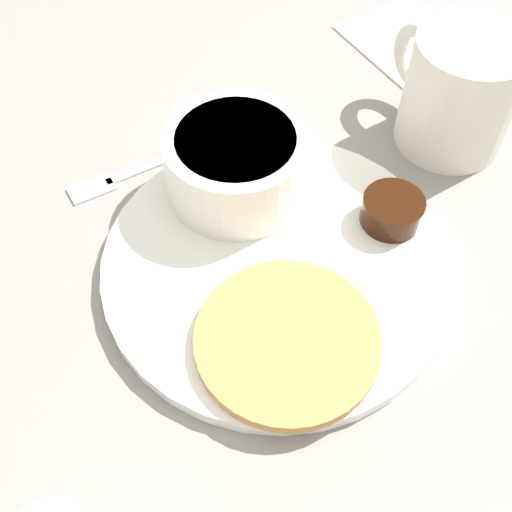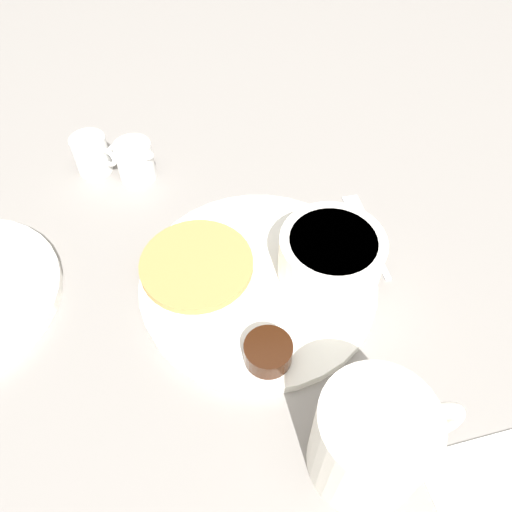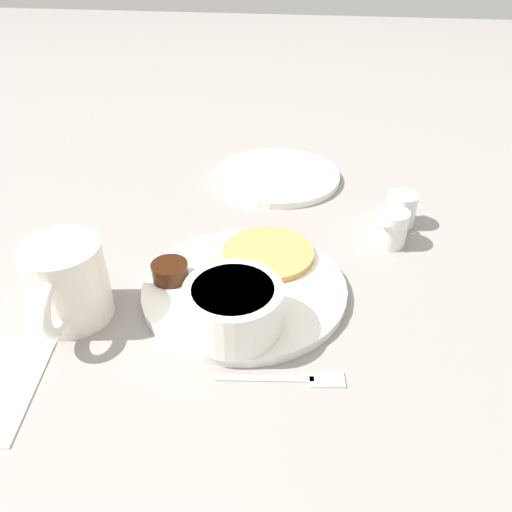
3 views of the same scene
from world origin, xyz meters
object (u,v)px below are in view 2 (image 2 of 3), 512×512
(creamer_pitcher_far, at_px, (92,154))
(fork, at_px, (363,225))
(creamer_pitcher_near, at_px, (135,161))
(bowl, at_px, (331,256))
(plate, at_px, (258,281))
(coffee_mug, at_px, (373,440))

(creamer_pitcher_far, bearing_deg, fork, -22.11)
(creamer_pitcher_near, distance_m, fork, 0.30)
(bowl, bearing_deg, creamer_pitcher_near, 138.63)
(creamer_pitcher_near, bearing_deg, creamer_pitcher_far, 160.88)
(plate, bearing_deg, creamer_pitcher_far, 133.15)
(coffee_mug, bearing_deg, bowl, 88.64)
(plate, height_order, creamer_pitcher_far, creamer_pitcher_far)
(bowl, height_order, coffee_mug, coffee_mug)
(coffee_mug, distance_m, creamer_pitcher_near, 0.44)
(bowl, xyz_separation_m, creamer_pitcher_far, (-0.27, 0.21, -0.02))
(bowl, distance_m, fork, 0.10)
(bowl, bearing_deg, plate, 179.55)
(coffee_mug, distance_m, fork, 0.28)
(plate, distance_m, bowl, 0.08)
(plate, relative_size, fork, 1.91)
(plate, xyz_separation_m, fork, (0.13, 0.07, -0.00))
(creamer_pitcher_near, xyz_separation_m, creamer_pitcher_far, (-0.06, 0.02, -0.00))
(bowl, height_order, creamer_pitcher_far, bowl)
(plate, relative_size, bowl, 2.34)
(creamer_pitcher_far, relative_size, fork, 0.46)
(fork, bearing_deg, creamer_pitcher_near, 157.29)
(bowl, relative_size, creamer_pitcher_far, 1.78)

